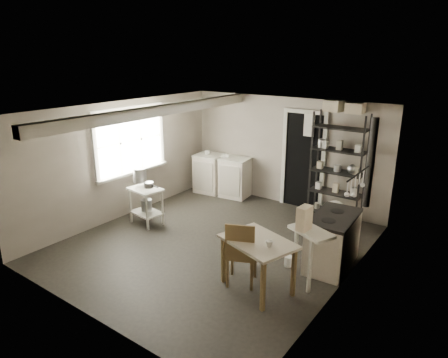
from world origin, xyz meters
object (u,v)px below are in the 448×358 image
Objects in this scene: flour_sack at (335,215)px; work_table at (257,264)px; shelf_rack at (337,173)px; stove at (333,240)px; stockpot at (140,175)px; chair at (242,252)px; base_cabinets at (222,175)px; prep_table at (146,204)px.

work_table is at bearing -92.05° from flour_sack.
shelf_rack is 2.00× the size of stove.
shelf_rack reaches higher than stove.
work_table is (3.07, -0.71, -0.56)m from stockpot.
stockpot is 2.92m from chair.
stockpot reaches higher than stove.
chair is at bearing -94.83° from shelf_rack.
work_table is 0.29m from chair.
chair reaches higher than stove.
base_cabinets reaches higher than work_table.
flour_sack is (0.36, 2.63, -0.24)m from chair.
base_cabinets reaches higher than stove.
base_cabinets is 2.61× the size of flour_sack.
flour_sack is at bearing 31.42° from stockpot.
chair is (-0.27, 0.01, 0.10)m from work_table.
base_cabinets is 1.29× the size of stove.
shelf_rack is at bearing 112.78° from flour_sack.
chair is at bearing -14.21° from prep_table.
stockpot is 0.52× the size of flour_sack.
flour_sack is (0.15, -0.35, -0.71)m from shelf_rack.
prep_table is 0.73× the size of chair.
stockpot is 3.73m from stove.
base_cabinets is (0.16, 2.25, 0.06)m from prep_table.
shelf_rack is 0.81m from flour_sack.
base_cabinets reaches higher than flour_sack.
stockpot reaches higher than chair.
work_table is (2.90, -0.68, -0.02)m from prep_table.
shelf_rack is at bearing 62.26° from chair.
chair is at bearing -97.78° from flour_sack.
flour_sack is at bearing 105.40° from stove.
stove is (3.33, -1.70, -0.02)m from base_cabinets.
stove is at bearing -70.72° from shelf_rack.
flour_sack is at bearing 33.28° from prep_table.
stove is 1.48m from chair.
chair is at bearing -57.07° from base_cabinets.
flour_sack is (0.09, 2.64, -0.14)m from work_table.
shelf_rack is 4.03× the size of flour_sack.
chair reaches higher than prep_table.
work_table is at bearing -119.93° from stove.
base_cabinets is 1.40× the size of chair.
prep_table is at bearing 166.86° from work_table.
stockpot reaches higher than prep_table.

